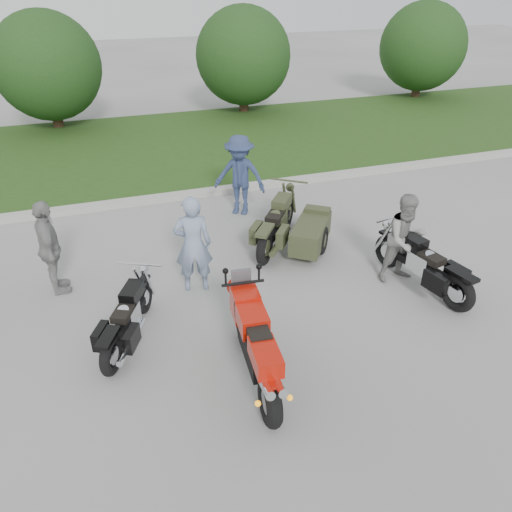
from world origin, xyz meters
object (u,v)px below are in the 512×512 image
object	(u,v)px
sportbike_red	(256,345)
person_back	(50,248)
cruiser_right	(426,267)
person_grey	(405,239)
person_denim	(240,176)
cruiser_sidecar	(296,230)
cruiser_left	(127,321)
person_stripe	(193,245)

from	to	relation	value
sportbike_red	person_back	size ratio (longest dim) A/B	1.31
cruiser_right	person_grey	bearing A→B (deg)	102.41
sportbike_red	person_denim	world-z (taller)	person_denim
cruiser_sidecar	person_grey	size ratio (longest dim) A/B	1.33
cruiser_right	cruiser_sidecar	distance (m)	2.67
cruiser_left	person_stripe	bearing A→B (deg)	67.47
cruiser_left	person_grey	size ratio (longest dim) A/B	1.14
cruiser_right	person_grey	distance (m)	0.62
person_stripe	person_denim	xyz separation A→B (m)	(1.74, 2.84, 0.03)
sportbike_red	cruiser_left	bearing A→B (deg)	143.78
person_stripe	person_grey	world-z (taller)	person_stripe
person_stripe	cruiser_sidecar	bearing A→B (deg)	-151.48
cruiser_left	person_back	distance (m)	2.21
cruiser_left	person_denim	bearing A→B (deg)	78.81
sportbike_red	cruiser_left	world-z (taller)	sportbike_red
cruiser_sidecar	person_back	world-z (taller)	person_back
cruiser_left	cruiser_right	bearing A→B (deg)	24.10
sportbike_red	person_denim	size ratio (longest dim) A/B	1.22
person_denim	person_stripe	bearing A→B (deg)	-86.80
cruiser_left	cruiser_sidecar	world-z (taller)	cruiser_sidecar
cruiser_sidecar	person_back	size ratio (longest dim) A/B	1.28
cruiser_sidecar	person_denim	distance (m)	2.21
person_denim	person_back	world-z (taller)	person_denim
person_back	person_stripe	bearing A→B (deg)	-113.51
cruiser_left	person_stripe	xyz separation A→B (m)	(1.33, 1.16, 0.50)
person_stripe	person_denim	distance (m)	3.33
sportbike_red	person_back	distance (m)	4.25
person_grey	person_denim	distance (m)	4.24
sportbike_red	cruiser_left	xyz separation A→B (m)	(-1.60, 1.42, -0.23)
cruiser_right	person_back	xyz separation A→B (m)	(-6.27, 2.09, 0.42)
sportbike_red	person_denim	distance (m)	5.63
sportbike_red	cruiser_left	distance (m)	2.15
sportbike_red	cruiser_sidecar	distance (m)	3.92
person_denim	person_back	distance (m)	4.62
sportbike_red	cruiser_right	distance (m)	3.83
sportbike_red	person_back	bearing A→B (deg)	133.97
sportbike_red	cruiser_sidecar	xyz separation A→B (m)	(2.02, 3.35, -0.20)
sportbike_red	cruiser_right	bearing A→B (deg)	24.02
cruiser_right	person_denim	distance (m)	4.75
cruiser_left	cruiser_right	size ratio (longest dim) A/B	0.82
sportbike_red	person_stripe	distance (m)	2.61
cruiser_left	cruiser_sidecar	xyz separation A→B (m)	(3.62, 1.93, 0.03)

